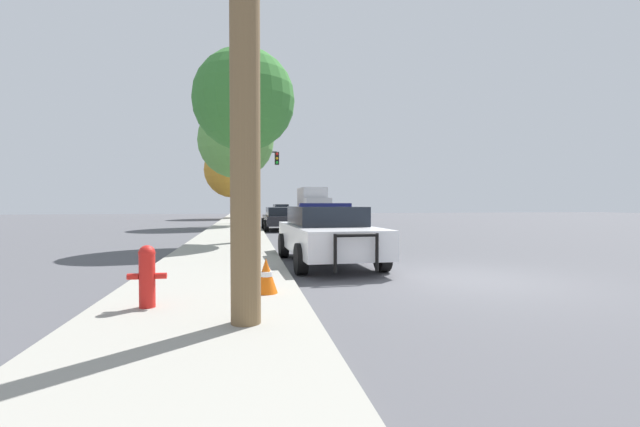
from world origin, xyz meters
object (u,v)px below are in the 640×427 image
Objects in this scene: car_background_distant at (281,210)px; car_background_oncoming at (324,213)px; car_background_midblock at (281,218)px; fire_hydrant at (147,274)px; traffic_cone at (266,276)px; traffic_light at (252,172)px; tree_sidewalk_mid at (236,141)px; tree_sidewalk_far at (232,170)px; police_car at (327,233)px; box_truck at (313,202)px; tree_sidewalk_near at (244,101)px.

car_background_distant reaches higher than car_background_oncoming.
car_background_midblock is at bearing -97.00° from car_background_distant.
fire_hydrant is 40.05m from car_background_distant.
car_background_distant is at bearing 85.11° from traffic_cone.
tree_sidewalk_mid is at bearing -113.34° from traffic_light.
tree_sidewalk_far reaches higher than car_background_distant.
traffic_light is 0.66× the size of tree_sidewalk_mid.
traffic_light is 7.37m from car_background_oncoming.
car_background_midblock is at bearing -91.85° from police_car.
police_car is at bearing 66.37° from traffic_cone.
traffic_light reaches higher than police_car.
fire_hydrant is at bearing 77.84° from box_truck.
car_background_midblock is 0.59× the size of tree_sidewalk_mid.
tree_sidewalk_near reaches higher than box_truck.
tree_sidewalk_near is (-3.71, -30.05, 4.50)m from car_background_distant.
tree_sidewalk_near is (-2.10, 5.06, 4.47)m from police_car.
car_background_midblock is 10.43m from car_background_oncoming.
box_truck reaches higher than fire_hydrant.
fire_hydrant is 37.88m from box_truck.
car_background_oncoming is at bearing 86.97° from box_truck.
tree_sidewalk_far reaches higher than tree_sidewalk_near.
traffic_light is (1.79, 24.32, 3.17)m from fire_hydrant.
traffic_light reaches higher than car_background_midblock.
fire_hydrant is at bearing -158.38° from traffic_cone.
traffic_light reaches higher than car_background_oncoming.
police_car is 1.14× the size of car_background_distant.
traffic_light reaches higher than traffic_cone.
traffic_light is at bearing -104.18° from car_background_distant.
car_background_midblock is (-1.71, -21.46, -0.06)m from car_background_distant.
car_background_midblock is 6.55m from tree_sidewalk_mid.
traffic_light is 9.33× the size of traffic_cone.
fire_hydrant is 0.11× the size of tree_sidewalk_mid.
tree_sidewalk_mid is at bearing 64.28° from box_truck.
traffic_cone is at bearing 21.62° from fire_hydrant.
traffic_light is at bearing 85.80° from fire_hydrant.
traffic_light is at bearing 88.02° from tree_sidewalk_near.
police_car is 4.35m from traffic_cone.
traffic_light reaches higher than fire_hydrant.
tree_sidewalk_near is at bearing -87.39° from tree_sidewalk_mid.
box_truck is at bearing 64.14° from tree_sidewalk_mid.
car_background_distant is 39.23m from traffic_cone.
box_truck is at bearing 79.98° from traffic_cone.
fire_hydrant is at bearing -99.60° from car_background_distant.
car_background_distant is 1.01× the size of car_background_oncoming.
car_background_distant is (4.99, 39.74, 0.17)m from fire_hydrant.
car_background_oncoming is (2.57, -11.94, -0.00)m from car_background_distant.
tree_sidewalk_near reaches higher than fire_hydrant.
police_car is 0.97× the size of traffic_light.
fire_hydrant is at bearing -94.20° from traffic_light.
fire_hydrant is 28.80m from car_background_oncoming.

